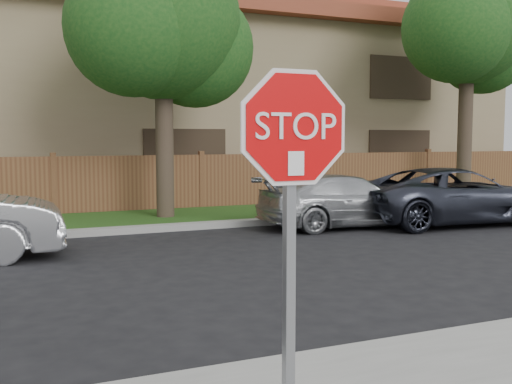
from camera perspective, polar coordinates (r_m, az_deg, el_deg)
name	(u,v)px	position (r m, az deg, el deg)	size (l,w,h in m)	color
ground	(171,383)	(5.40, -8.08, -17.57)	(90.00, 90.00, 0.00)	black
far_curb	(68,234)	(13.18, -17.45, -3.80)	(70.00, 0.30, 0.15)	gray
grass_strip	(61,224)	(14.81, -18.11, -2.91)	(70.00, 3.00, 0.12)	#1E4714
fence	(54,187)	(16.32, -18.69, 0.42)	(70.00, 0.12, 1.60)	brown
apartment_building	(37,95)	(21.90, -20.11, 8.68)	(35.20, 9.20, 7.20)	#927D5B
tree_mid	(165,21)	(15.14, -8.66, 15.77)	(4.80, 3.90, 7.35)	#382B21
tree_right	(472,22)	(19.90, 19.87, 14.99)	(4.80, 3.90, 8.20)	#382B21
stop_sign	(293,179)	(3.75, 3.51, 1.23)	(1.01, 0.13, 2.55)	gray
sedan_right	(346,201)	(14.11, 8.57, -0.83)	(1.72, 4.22, 1.23)	#AEB1B5
sedan_far_right	(455,196)	(15.21, 18.40, -0.35)	(2.26, 4.91, 1.36)	#323543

